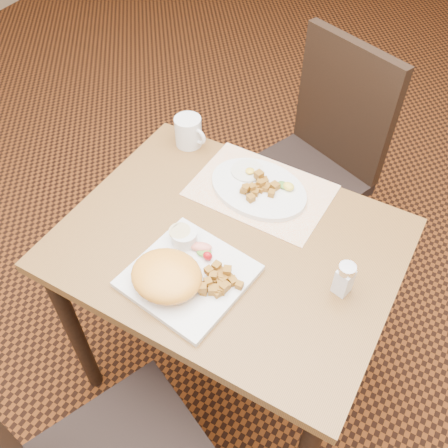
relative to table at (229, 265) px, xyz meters
The scene contains 15 objects.
ground 0.64m from the table, ahead, with size 8.00×8.00×0.00m, color black.
table is the anchor object (origin of this frame).
chair_far 0.69m from the table, 90.03° to the left, with size 0.55×0.55×0.97m.
placemat 0.24m from the table, 93.47° to the left, with size 0.40×0.28×0.00m, color white.
plate_square 0.20m from the table, 100.21° to the right, with size 0.28×0.28×0.02m, color silver.
plate_oval 0.24m from the table, 95.14° to the left, with size 0.30×0.23×0.02m, color silver, non-canonical shape.
hollandaise_mound 0.27m from the table, 106.18° to the right, with size 0.19×0.16×0.07m.
ramekin 0.19m from the table, 143.32° to the right, with size 0.08×0.07×0.04m.
garnish_sq 0.16m from the table, 112.31° to the right, with size 0.08×0.06×0.03m.
fried_egg 0.30m from the table, 106.98° to the left, with size 0.10×0.10×0.02m.
garnish_ov 0.29m from the table, 77.47° to the left, with size 0.06×0.04×0.02m.
salt_shaker 0.36m from the table, ahead, with size 0.05×0.05×0.10m.
coffee_mug 0.46m from the table, 136.78° to the left, with size 0.12×0.09×0.10m.
home_fries_sq 0.21m from the table, 69.56° to the right, with size 0.10×0.10×0.03m.
home_fries_ov 0.25m from the table, 93.05° to the left, with size 0.10×0.11×0.04m.
Camera 1 is at (0.42, -0.76, 1.80)m, focal length 40.00 mm.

